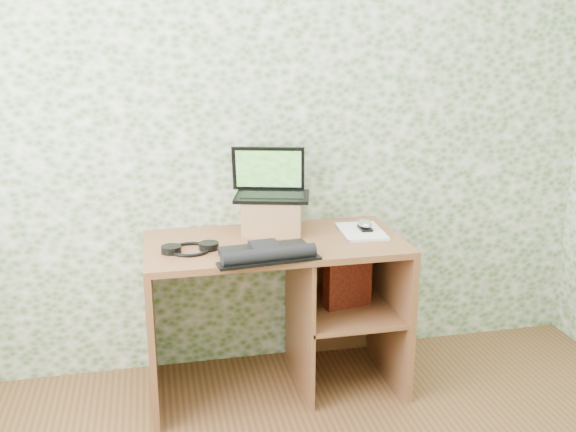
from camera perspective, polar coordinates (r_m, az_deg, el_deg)
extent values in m
plane|color=white|center=(3.17, -2.33, 9.02)|extent=(3.50, 0.00, 3.50)
cube|color=brown|center=(2.99, -1.19, -2.50)|extent=(1.20, 0.60, 0.03)
cube|color=brown|center=(3.09, -12.03, -9.79)|extent=(0.03, 0.60, 0.72)
cube|color=brown|center=(3.28, 9.02, -8.00)|extent=(0.03, 0.60, 0.72)
cube|color=brown|center=(3.15, 1.01, -8.82)|extent=(0.02, 0.56, 0.72)
cube|color=brown|center=(3.20, 5.11, -8.10)|extent=(0.46, 0.56, 0.02)
cube|color=brown|center=(3.47, 3.82, -6.50)|extent=(0.48, 0.02, 0.72)
cube|color=#A26B48|center=(3.10, -1.40, 0.08)|extent=(0.33, 0.30, 0.17)
cube|color=black|center=(3.08, -1.42, 1.73)|extent=(0.40, 0.32, 0.02)
cube|color=black|center=(3.07, -1.39, 1.88)|extent=(0.33, 0.21, 0.00)
cube|color=black|center=(3.15, -1.77, 4.24)|extent=(0.36, 0.15, 0.22)
cube|color=#20611B|center=(3.14, -1.74, 4.18)|extent=(0.32, 0.12, 0.19)
cube|color=black|center=(2.81, -2.06, -3.09)|extent=(0.40, 0.18, 0.03)
cube|color=black|center=(2.81, -2.06, -2.92)|extent=(0.14, 0.14, 0.05)
cylinder|color=black|center=(2.71, -1.68, -3.48)|extent=(0.41, 0.11, 0.06)
cube|color=black|center=(2.72, -1.66, -4.02)|extent=(0.45, 0.14, 0.01)
torus|color=black|center=(2.88, -8.67, -2.94)|extent=(0.20, 0.20, 0.02)
cylinder|color=black|center=(2.87, -10.33, -2.94)|extent=(0.09, 0.09, 0.03)
cylinder|color=black|center=(2.89, -7.04, -2.66)|extent=(0.09, 0.09, 0.03)
cube|color=white|center=(3.13, 6.54, -1.36)|extent=(0.22, 0.30, 0.01)
ellipsoid|color=#B0B0B2|center=(3.13, 6.86, -0.87)|extent=(0.07, 0.11, 0.04)
cylinder|color=black|center=(3.16, 6.79, -1.01)|extent=(0.01, 0.13, 0.01)
cube|color=maroon|center=(3.15, 5.30, -5.60)|extent=(0.24, 0.12, 0.28)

